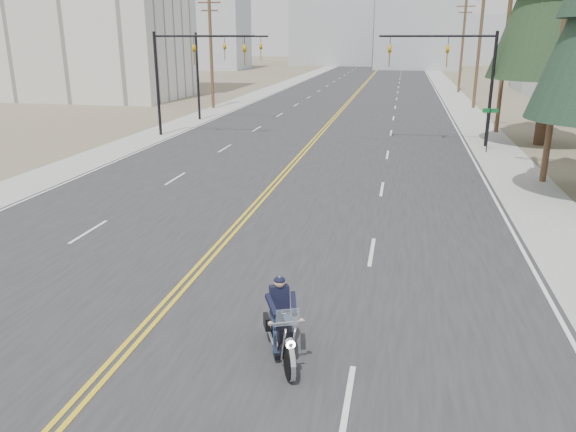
% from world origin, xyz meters
% --- Properties ---
extents(road, '(20.00, 200.00, 0.01)m').
position_xyz_m(road, '(0.00, 70.00, 0.01)').
color(road, '#303033').
rests_on(road, ground).
extents(sidewalk_left, '(3.00, 200.00, 0.01)m').
position_xyz_m(sidewalk_left, '(-11.50, 70.00, 0.01)').
color(sidewalk_left, '#A5A5A0').
rests_on(sidewalk_left, ground).
extents(sidewalk_right, '(3.00, 200.00, 0.01)m').
position_xyz_m(sidewalk_right, '(11.50, 70.00, 0.01)').
color(sidewalk_right, '#A5A5A0').
rests_on(sidewalk_right, ground).
extents(traffic_mast_left, '(7.10, 0.26, 7.00)m').
position_xyz_m(traffic_mast_left, '(-8.98, 32.00, 4.94)').
color(traffic_mast_left, black).
rests_on(traffic_mast_left, ground).
extents(traffic_mast_right, '(7.10, 0.26, 7.00)m').
position_xyz_m(traffic_mast_right, '(8.98, 32.00, 4.94)').
color(traffic_mast_right, black).
rests_on(traffic_mast_right, ground).
extents(traffic_mast_far, '(6.10, 0.26, 7.00)m').
position_xyz_m(traffic_mast_far, '(-9.31, 40.00, 4.87)').
color(traffic_mast_far, black).
rests_on(traffic_mast_far, ground).
extents(street_sign, '(0.90, 0.06, 2.62)m').
position_xyz_m(street_sign, '(10.80, 30.00, 1.80)').
color(street_sign, black).
rests_on(street_sign, ground).
extents(utility_pole_b, '(2.20, 0.30, 11.50)m').
position_xyz_m(utility_pole_b, '(12.50, 23.00, 5.98)').
color(utility_pole_b, brown).
rests_on(utility_pole_b, ground).
extents(utility_pole_c, '(2.20, 0.30, 11.00)m').
position_xyz_m(utility_pole_c, '(12.50, 38.00, 5.73)').
color(utility_pole_c, brown).
rests_on(utility_pole_c, ground).
extents(utility_pole_d, '(2.20, 0.30, 11.50)m').
position_xyz_m(utility_pole_d, '(12.50, 53.00, 5.98)').
color(utility_pole_d, brown).
rests_on(utility_pole_d, ground).
extents(utility_pole_e, '(2.20, 0.30, 11.00)m').
position_xyz_m(utility_pole_e, '(12.50, 70.00, 5.73)').
color(utility_pole_e, brown).
rests_on(utility_pole_e, ground).
extents(utility_pole_left, '(2.20, 0.30, 10.50)m').
position_xyz_m(utility_pole_left, '(-12.50, 48.00, 5.48)').
color(utility_pole_left, brown).
rests_on(utility_pole_left, ground).
extents(haze_bldg_a, '(14.00, 12.00, 22.00)m').
position_xyz_m(haze_bldg_a, '(-35.00, 115.00, 11.00)').
color(haze_bldg_a, '#B7BCC6').
rests_on(haze_bldg_a, ground).
extents(haze_bldg_b, '(18.00, 14.00, 14.00)m').
position_xyz_m(haze_bldg_b, '(8.00, 125.00, 7.00)').
color(haze_bldg_b, '#ADB2B7').
rests_on(haze_bldg_b, ground).
extents(haze_bldg_d, '(20.00, 15.00, 26.00)m').
position_xyz_m(haze_bldg_d, '(-12.00, 140.00, 13.00)').
color(haze_bldg_d, '#ADB2B7').
rests_on(haze_bldg_d, ground).
extents(haze_bldg_e, '(14.00, 14.00, 12.00)m').
position_xyz_m(haze_bldg_e, '(25.00, 150.00, 6.00)').
color(haze_bldg_e, '#B7BCC6').
rests_on(haze_bldg_e, ground).
extents(haze_bldg_f, '(12.00, 12.00, 16.00)m').
position_xyz_m(haze_bldg_f, '(-50.00, 130.00, 8.00)').
color(haze_bldg_f, '#ADB2B7').
rests_on(haze_bldg_f, ground).
extents(motorcyclist, '(1.76, 2.46, 1.77)m').
position_xyz_m(motorcyclist, '(3.46, 5.36, 0.88)').
color(motorcyclist, black).
rests_on(motorcyclist, ground).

